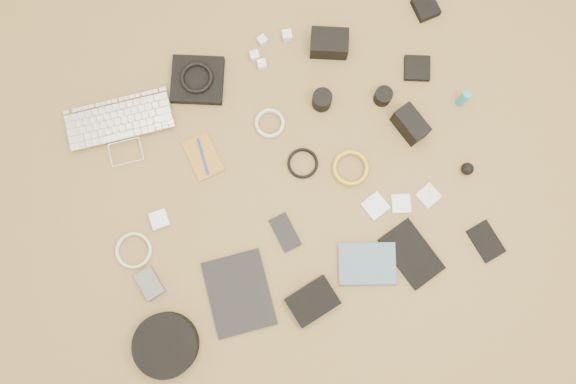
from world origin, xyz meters
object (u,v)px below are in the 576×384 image
object	(u,v)px
laptop	(123,134)
tablet	(239,293)
phone	(285,232)
paperback	(368,285)
dslr_camera	(329,43)
headphone_case	(166,345)

from	to	relation	value
laptop	tablet	distance (m)	0.70
phone	paperback	xyz separation A→B (m)	(0.20, -0.27, 0.00)
phone	dslr_camera	bearing A→B (deg)	49.90
tablet	laptop	bearing A→B (deg)	112.27
dslr_camera	laptop	bearing A→B (deg)	-152.79
tablet	phone	xyz separation A→B (m)	(0.22, 0.14, -0.00)
headphone_case	phone	bearing A→B (deg)	23.55
headphone_case	dslr_camera	bearing A→B (deg)	42.29
laptop	phone	distance (m)	0.67
dslr_camera	headphone_case	distance (m)	1.20
phone	paperback	distance (m)	0.34
laptop	paperback	bearing A→B (deg)	-45.70
tablet	headphone_case	xyz separation A→B (m)	(-0.28, -0.08, 0.02)
laptop	tablet	world-z (taller)	laptop
phone	headphone_case	size ratio (longest dim) A/B	0.59
paperback	phone	bearing A→B (deg)	56.73
tablet	paperback	xyz separation A→B (m)	(0.42, -0.13, 0.00)
tablet	dslr_camera	bearing A→B (deg)	55.65
headphone_case	paperback	size ratio (longest dim) A/B	1.11
laptop	dslr_camera	bearing A→B (deg)	10.16
dslr_camera	paperback	bearing A→B (deg)	-78.83
tablet	phone	world-z (taller)	tablet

